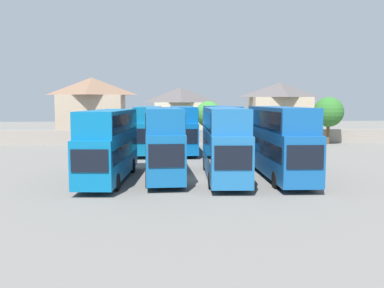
{
  "coord_description": "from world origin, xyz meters",
  "views": [
    {
      "loc": [
        -1.99,
        -29.95,
        5.56
      ],
      "look_at": [
        0.0,
        3.0,
        2.23
      ],
      "focal_mm": 39.7,
      "sensor_mm": 36.0,
      "label": 1
    }
  ],
  "objects_px": {
    "bus_3": "(224,139)",
    "bus_6": "(183,127)",
    "bus_4": "(279,138)",
    "house_terrace_right": "(279,110)",
    "house_terrace_left": "(92,108)",
    "bus_1": "(109,141)",
    "bus_5": "(148,127)",
    "bus_2": "(163,139)",
    "tree_behind_wall": "(209,115)",
    "bus_7": "(222,127)",
    "house_terrace_centre": "(181,112)",
    "tree_left_of_lot": "(329,112)"
  },
  "relations": [
    {
      "from": "tree_behind_wall",
      "to": "house_terrace_right",
      "type": "bearing_deg",
      "value": 25.55
    },
    {
      "from": "bus_7",
      "to": "tree_behind_wall",
      "type": "distance_m",
      "value": 12.64
    },
    {
      "from": "house_terrace_right",
      "to": "tree_behind_wall",
      "type": "height_order",
      "value": "house_terrace_right"
    },
    {
      "from": "bus_7",
      "to": "house_terrace_left",
      "type": "xyz_separation_m",
      "value": [
        -16.95,
        18.06,
        1.79
      ]
    },
    {
      "from": "bus_3",
      "to": "tree_behind_wall",
      "type": "relative_size",
      "value": 2.16
    },
    {
      "from": "bus_4",
      "to": "tree_left_of_lot",
      "type": "bearing_deg",
      "value": 152.45
    },
    {
      "from": "bus_1",
      "to": "bus_2",
      "type": "relative_size",
      "value": 1.08
    },
    {
      "from": "bus_4",
      "to": "house_terrace_left",
      "type": "xyz_separation_m",
      "value": [
        -19.15,
        33.51,
        1.72
      ]
    },
    {
      "from": "bus_3",
      "to": "house_terrace_right",
      "type": "bearing_deg",
      "value": 161.14
    },
    {
      "from": "house_terrace_centre",
      "to": "tree_left_of_lot",
      "type": "height_order",
      "value": "house_terrace_centre"
    },
    {
      "from": "bus_2",
      "to": "tree_left_of_lot",
      "type": "xyz_separation_m",
      "value": [
        21.2,
        23.37,
        1.3
      ]
    },
    {
      "from": "bus_3",
      "to": "bus_6",
      "type": "bearing_deg",
      "value": -169.14
    },
    {
      "from": "bus_6",
      "to": "tree_behind_wall",
      "type": "xyz_separation_m",
      "value": [
        4.05,
        12.19,
        0.93
      ]
    },
    {
      "from": "bus_4",
      "to": "house_terrace_right",
      "type": "bearing_deg",
      "value": 165.9
    },
    {
      "from": "bus_2",
      "to": "bus_4",
      "type": "distance_m",
      "value": 8.43
    },
    {
      "from": "bus_5",
      "to": "house_terrace_right",
      "type": "height_order",
      "value": "house_terrace_right"
    },
    {
      "from": "bus_5",
      "to": "bus_6",
      "type": "distance_m",
      "value": 3.74
    },
    {
      "from": "bus_3",
      "to": "tree_left_of_lot",
      "type": "relative_size",
      "value": 1.98
    },
    {
      "from": "bus_4",
      "to": "bus_6",
      "type": "xyz_separation_m",
      "value": [
        -6.42,
        15.86,
        -0.09
      ]
    },
    {
      "from": "bus_3",
      "to": "house_terrace_centre",
      "type": "height_order",
      "value": "house_terrace_centre"
    },
    {
      "from": "bus_7",
      "to": "tree_left_of_lot",
      "type": "xyz_separation_m",
      "value": [
        14.97,
        8.1,
        1.33
      ]
    },
    {
      "from": "bus_7",
      "to": "bus_3",
      "type": "bearing_deg",
      "value": -10.92
    },
    {
      "from": "bus_7",
      "to": "house_terrace_right",
      "type": "distance_m",
      "value": 21.26
    },
    {
      "from": "bus_5",
      "to": "bus_6",
      "type": "bearing_deg",
      "value": 100.09
    },
    {
      "from": "bus_7",
      "to": "house_terrace_left",
      "type": "height_order",
      "value": "house_terrace_left"
    },
    {
      "from": "bus_5",
      "to": "house_terrace_left",
      "type": "distance_m",
      "value": 20.46
    },
    {
      "from": "bus_1",
      "to": "bus_7",
      "type": "distance_m",
      "value": 18.77
    },
    {
      "from": "bus_6",
      "to": "house_terrace_left",
      "type": "height_order",
      "value": "house_terrace_left"
    },
    {
      "from": "bus_4",
      "to": "house_terrace_right",
      "type": "distance_m",
      "value": 34.69
    },
    {
      "from": "bus_1",
      "to": "bus_6",
      "type": "bearing_deg",
      "value": 164.31
    },
    {
      "from": "bus_2",
      "to": "bus_7",
      "type": "distance_m",
      "value": 16.49
    },
    {
      "from": "bus_5",
      "to": "tree_left_of_lot",
      "type": "xyz_separation_m",
      "value": [
        22.88,
        8.31,
        1.35
      ]
    },
    {
      "from": "bus_3",
      "to": "bus_7",
      "type": "height_order",
      "value": "bus_3"
    },
    {
      "from": "bus_6",
      "to": "house_terrace_left",
      "type": "bearing_deg",
      "value": -144.88
    },
    {
      "from": "bus_6",
      "to": "house_terrace_left",
      "type": "xyz_separation_m",
      "value": [
        -12.73,
        17.65,
        1.81
      ]
    },
    {
      "from": "bus_1",
      "to": "house_terrace_centre",
      "type": "bearing_deg",
      "value": 173.93
    },
    {
      "from": "bus_3",
      "to": "bus_5",
      "type": "xyz_separation_m",
      "value": [
        -6.04,
        15.24,
        -0.06
      ]
    },
    {
      "from": "bus_2",
      "to": "house_terrace_left",
      "type": "distance_m",
      "value": 35.06
    },
    {
      "from": "bus_4",
      "to": "house_terrace_centre",
      "type": "distance_m",
      "value": 35.47
    },
    {
      "from": "house_terrace_left",
      "to": "bus_1",
      "type": "bearing_deg",
      "value": -78.43
    },
    {
      "from": "bus_4",
      "to": "house_terrace_centre",
      "type": "height_order",
      "value": "house_terrace_centre"
    },
    {
      "from": "tree_left_of_lot",
      "to": "house_terrace_centre",
      "type": "bearing_deg",
      "value": 148.78
    },
    {
      "from": "house_terrace_right",
      "to": "bus_3",
      "type": "bearing_deg",
      "value": -111.31
    },
    {
      "from": "house_terrace_left",
      "to": "house_terrace_right",
      "type": "xyz_separation_m",
      "value": [
        28.13,
        -0.03,
        -0.33
      ]
    },
    {
      "from": "bus_2",
      "to": "bus_7",
      "type": "xyz_separation_m",
      "value": [
        6.23,
        15.27,
        -0.03
      ]
    },
    {
      "from": "bus_1",
      "to": "house_terrace_left",
      "type": "bearing_deg",
      "value": -164.58
    },
    {
      "from": "bus_6",
      "to": "bus_3",
      "type": "bearing_deg",
      "value": 7.73
    },
    {
      "from": "bus_2",
      "to": "bus_5",
      "type": "relative_size",
      "value": 0.98
    },
    {
      "from": "bus_7",
      "to": "tree_left_of_lot",
      "type": "relative_size",
      "value": 1.79
    },
    {
      "from": "bus_2",
      "to": "tree_behind_wall",
      "type": "distance_m",
      "value": 28.54
    }
  ]
}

